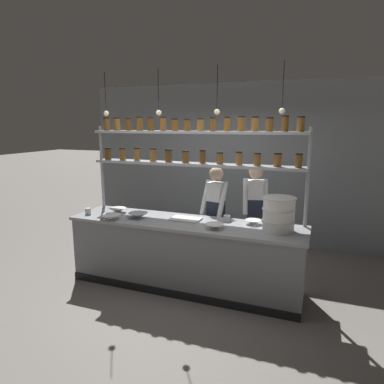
# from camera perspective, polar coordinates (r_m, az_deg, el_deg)

# --- Properties ---
(ground_plane) EXTENTS (40.00, 40.00, 0.00)m
(ground_plane) POSITION_cam_1_polar(r_m,az_deg,el_deg) (4.90, -1.18, -15.31)
(ground_plane) COLOR slate
(back_wall) EXTENTS (5.57, 0.12, 2.93)m
(back_wall) POSITION_cam_1_polar(r_m,az_deg,el_deg) (6.52, 6.09, 4.79)
(back_wall) COLOR gray
(back_wall) RESTS_ON ground_plane
(prep_counter) EXTENTS (3.17, 0.76, 0.92)m
(prep_counter) POSITION_cam_1_polar(r_m,az_deg,el_deg) (4.71, -1.21, -10.31)
(prep_counter) COLOR gray
(prep_counter) RESTS_ON ground_plane
(spice_shelf_unit) EXTENTS (3.05, 0.28, 2.29)m
(spice_shelf_unit) POSITION_cam_1_polar(r_m,az_deg,el_deg) (4.70, 0.24, 7.21)
(spice_shelf_unit) COLOR #999BA0
(spice_shelf_unit) RESTS_ON ground_plane
(chef_left) EXTENTS (0.41, 0.34, 1.59)m
(chef_left) POSITION_cam_1_polar(r_m,az_deg,el_deg) (5.01, 3.95, -3.60)
(chef_left) COLOR black
(chef_left) RESTS_ON ground_plane
(chef_center) EXTENTS (0.41, 0.34, 1.62)m
(chef_center) POSITION_cam_1_polar(r_m,az_deg,el_deg) (5.10, 10.40, -3.23)
(chef_center) COLOR black
(chef_center) RESTS_ON ground_plane
(container_stack) EXTENTS (0.40, 0.40, 0.42)m
(container_stack) POSITION_cam_1_polar(r_m,az_deg,el_deg) (4.24, 14.25, -3.59)
(container_stack) COLOR white
(container_stack) RESTS_ON prep_counter
(cutting_board) EXTENTS (0.40, 0.26, 0.02)m
(cutting_board) POSITION_cam_1_polar(r_m,az_deg,el_deg) (4.62, -1.08, -4.56)
(cutting_board) COLOR silver
(cutting_board) RESTS_ON prep_counter
(prep_bowl_near_left) EXTENTS (0.27, 0.27, 0.07)m
(prep_bowl_near_left) POSITION_cam_1_polar(r_m,az_deg,el_deg) (4.74, -13.38, -4.14)
(prep_bowl_near_left) COLOR white
(prep_bowl_near_left) RESTS_ON prep_counter
(prep_bowl_center_front) EXTENTS (0.27, 0.27, 0.07)m
(prep_bowl_center_front) POSITION_cam_1_polar(r_m,az_deg,el_deg) (4.76, -8.98, -3.90)
(prep_bowl_center_front) COLOR #B2B7BC
(prep_bowl_center_front) RESTS_ON prep_counter
(prep_bowl_center_back) EXTENTS (0.21, 0.21, 0.06)m
(prep_bowl_center_back) POSITION_cam_1_polar(r_m,az_deg,el_deg) (4.50, 10.18, -4.95)
(prep_bowl_center_back) COLOR white
(prep_bowl_center_back) RESTS_ON prep_counter
(prep_bowl_near_right) EXTENTS (0.25, 0.25, 0.07)m
(prep_bowl_near_right) POSITION_cam_1_polar(r_m,az_deg,el_deg) (5.12, -12.27, -3.00)
(prep_bowl_near_right) COLOR silver
(prep_bowl_near_right) RESTS_ON prep_counter
(prep_bowl_far_left) EXTENTS (0.23, 0.23, 0.06)m
(prep_bowl_far_left) POSITION_cam_1_polar(r_m,az_deg,el_deg) (4.25, 3.80, -5.74)
(prep_bowl_far_left) COLOR silver
(prep_bowl_far_left) RESTS_ON prep_counter
(serving_cup_front) EXTENTS (0.08, 0.08, 0.09)m
(serving_cup_front) POSITION_cam_1_polar(r_m,az_deg,el_deg) (5.11, -16.93, -3.09)
(serving_cup_front) COLOR #B2B7BC
(serving_cup_front) RESTS_ON prep_counter
(serving_cup_by_board) EXTENTS (0.09, 0.09, 0.08)m
(serving_cup_by_board) POSITION_cam_1_polar(r_m,az_deg,el_deg) (4.57, 5.82, -4.39)
(serving_cup_by_board) COLOR #B2B7BC
(serving_cup_by_board) RESTS_ON prep_counter
(pendant_light_row) EXTENTS (2.41, 0.07, 0.58)m
(pendant_light_row) POSITION_cam_1_polar(r_m,az_deg,el_deg) (4.37, -0.96, 13.45)
(pendant_light_row) COLOR black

